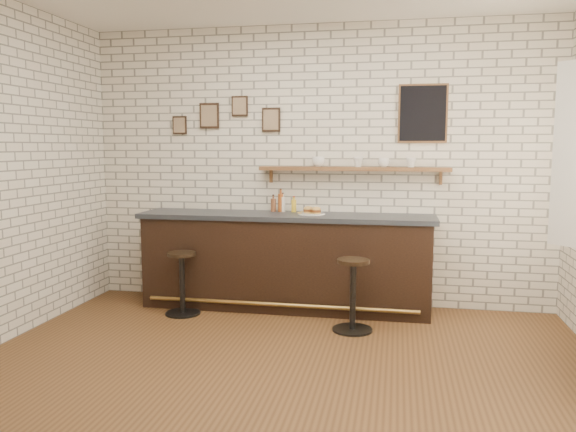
% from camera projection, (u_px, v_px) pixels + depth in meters
% --- Properties ---
extents(ground, '(5.00, 5.00, 0.00)m').
position_uv_depth(ground, '(279.00, 371.00, 4.30)').
color(ground, brown).
rests_on(ground, ground).
extents(bar_counter, '(3.10, 0.65, 1.01)m').
position_uv_depth(bar_counter, '(285.00, 261.00, 5.95)').
color(bar_counter, black).
rests_on(bar_counter, ground).
extents(sandwich_plate, '(0.28, 0.28, 0.01)m').
position_uv_depth(sandwich_plate, '(311.00, 214.00, 5.84)').
color(sandwich_plate, white).
rests_on(sandwich_plate, bar_counter).
extents(ciabatta_sandwich, '(0.21, 0.15, 0.07)m').
position_uv_depth(ciabatta_sandwich, '(312.00, 210.00, 5.84)').
color(ciabatta_sandwich, '#DAAC59').
rests_on(ciabatta_sandwich, sandwich_plate).
extents(potato_chips, '(0.25, 0.19, 0.00)m').
position_uv_depth(potato_chips, '(309.00, 213.00, 5.85)').
color(potato_chips, gold).
rests_on(potato_chips, sandwich_plate).
extents(bitters_bottle_brown, '(0.06, 0.06, 0.18)m').
position_uv_depth(bitters_bottle_brown, '(273.00, 205.00, 6.09)').
color(bitters_bottle_brown, brown).
rests_on(bitters_bottle_brown, bar_counter).
extents(bitters_bottle_white, '(0.05, 0.05, 0.21)m').
position_uv_depth(bitters_bottle_white, '(283.00, 204.00, 6.07)').
color(bitters_bottle_white, silver).
rests_on(bitters_bottle_white, bar_counter).
extents(bitters_bottle_amber, '(0.06, 0.06, 0.25)m').
position_uv_depth(bitters_bottle_amber, '(281.00, 202.00, 6.07)').
color(bitters_bottle_amber, '#944417').
rests_on(bitters_bottle_amber, bar_counter).
extents(condiment_bottle_yellow, '(0.05, 0.05, 0.17)m').
position_uv_depth(condiment_bottle_yellow, '(294.00, 205.00, 6.05)').
color(condiment_bottle_yellow, gold).
rests_on(condiment_bottle_yellow, bar_counter).
extents(bar_stool_left, '(0.36, 0.36, 0.65)m').
position_uv_depth(bar_stool_left, '(182.00, 281.00, 5.73)').
color(bar_stool_left, black).
rests_on(bar_stool_left, ground).
extents(bar_stool_right, '(0.38, 0.38, 0.68)m').
position_uv_depth(bar_stool_right, '(353.00, 293.00, 5.21)').
color(bar_stool_right, black).
rests_on(bar_stool_right, ground).
extents(wall_shelf, '(2.00, 0.18, 0.18)m').
position_uv_depth(wall_shelf, '(353.00, 169.00, 5.89)').
color(wall_shelf, brown).
rests_on(wall_shelf, ground).
extents(shelf_cup_a, '(0.14, 0.14, 0.11)m').
position_uv_depth(shelf_cup_a, '(318.00, 162.00, 5.95)').
color(shelf_cup_a, white).
rests_on(shelf_cup_a, wall_shelf).
extents(shelf_cup_b, '(0.15, 0.15, 0.10)m').
position_uv_depth(shelf_cup_b, '(358.00, 162.00, 5.87)').
color(shelf_cup_b, white).
rests_on(shelf_cup_b, wall_shelf).
extents(shelf_cup_c, '(0.16, 0.16, 0.09)m').
position_uv_depth(shelf_cup_c, '(384.00, 163.00, 5.82)').
color(shelf_cup_c, white).
rests_on(shelf_cup_c, wall_shelf).
extents(shelf_cup_d, '(0.13, 0.13, 0.10)m').
position_uv_depth(shelf_cup_d, '(411.00, 163.00, 5.77)').
color(shelf_cup_d, white).
rests_on(shelf_cup_d, wall_shelf).
extents(back_wall_decor, '(2.96, 0.02, 0.56)m').
position_uv_depth(back_wall_decor, '(338.00, 115.00, 5.93)').
color(back_wall_decor, black).
rests_on(back_wall_decor, ground).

